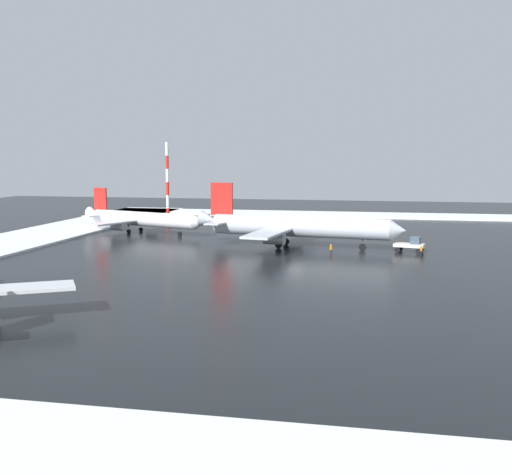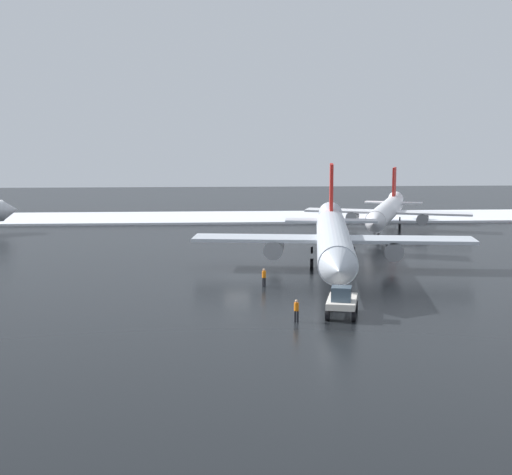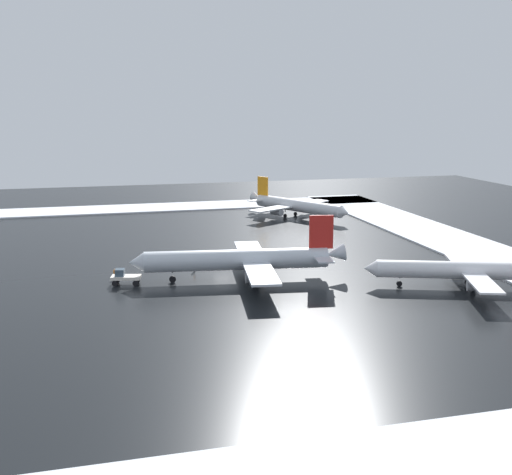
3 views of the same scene
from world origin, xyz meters
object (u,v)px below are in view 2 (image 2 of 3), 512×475
at_px(pushback_tug, 342,300).
at_px(ground_crew_by_nose_gear, 296,309).
at_px(ground_crew_near_tug, 264,276).
at_px(airplane_far_rear, 333,239).
at_px(airplane_parked_starboard, 386,211).

bearing_deg(pushback_tug, ground_crew_by_nose_gear, -56.29).
xyz_separation_m(ground_crew_near_tug, ground_crew_by_nose_gear, (-1.48, 13.31, 0.00)).
distance_m(pushback_tug, ground_crew_by_nose_gear, 3.94).
height_order(airplane_far_rear, pushback_tug, airplane_far_rear).
relative_size(airplane_parked_starboard, pushback_tug, 5.59).
bearing_deg(airplane_parked_starboard, ground_crew_by_nose_gear, -0.85).
xyz_separation_m(airplane_parked_starboard, ground_crew_by_nose_gear, (18.59, 51.46, -1.84)).
xyz_separation_m(airplane_far_rear, ground_crew_near_tug, (7.46, 6.58, -2.46)).
distance_m(airplane_parked_starboard, ground_crew_near_tug, 43.15).
bearing_deg(ground_crew_by_nose_gear, ground_crew_near_tug, 20.82).
distance_m(airplane_far_rear, ground_crew_near_tug, 10.25).
bearing_deg(ground_crew_by_nose_gear, airplane_far_rear, -2.27).
distance_m(airplane_far_rear, ground_crew_by_nose_gear, 20.92).
bearing_deg(pushback_tug, airplane_far_rear, -173.98).
bearing_deg(airplane_far_rear, pushback_tug, 0.71).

